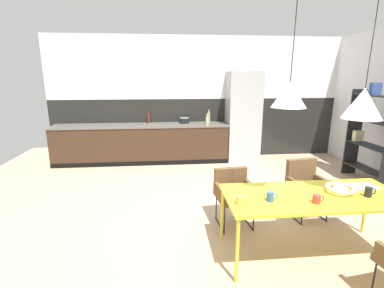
% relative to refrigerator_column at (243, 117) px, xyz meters
% --- Properties ---
extents(ground_plane, '(9.21, 9.21, 0.00)m').
position_rel_refrigerator_column_xyz_m(ground_plane, '(-0.99, -3.01, -1.05)').
color(ground_plane, tan).
extents(back_wall_splashback_dark, '(7.08, 0.12, 1.45)m').
position_rel_refrigerator_column_xyz_m(back_wall_splashback_dark, '(-0.99, 0.36, -0.32)').
color(back_wall_splashback_dark, black).
rests_on(back_wall_splashback_dark, ground).
extents(back_wall_panel_upper, '(7.08, 0.12, 1.45)m').
position_rel_refrigerator_column_xyz_m(back_wall_panel_upper, '(-0.99, 0.36, 1.13)').
color(back_wall_panel_upper, silver).
rests_on(back_wall_panel_upper, back_wall_splashback_dark).
extents(kitchen_counter, '(4.02, 0.63, 0.90)m').
position_rel_refrigerator_column_xyz_m(kitchen_counter, '(-2.39, -0.00, -0.60)').
color(kitchen_counter, '#3A271A').
rests_on(kitchen_counter, ground).
extents(refrigerator_column, '(0.75, 0.60, 2.09)m').
position_rel_refrigerator_column_xyz_m(refrigerator_column, '(0.00, 0.00, 0.00)').
color(refrigerator_column, '#ADAFB2').
rests_on(refrigerator_column, ground).
extents(dining_table, '(1.94, 0.80, 0.73)m').
position_rel_refrigerator_column_xyz_m(dining_table, '(-0.23, -3.69, -0.35)').
color(dining_table, gold).
rests_on(dining_table, ground).
extents(armchair_near_window, '(0.53, 0.51, 0.75)m').
position_rel_refrigerator_column_xyz_m(armchair_near_window, '(-0.93, -2.91, -0.55)').
color(armchair_near_window, brown).
rests_on(armchair_near_window, ground).
extents(armchair_head_of_table, '(0.54, 0.53, 0.81)m').
position_rel_refrigerator_column_xyz_m(armchair_head_of_table, '(0.16, -2.78, -0.54)').
color(armchair_head_of_table, brown).
rests_on(armchair_head_of_table, ground).
extents(fruit_bowl, '(0.31, 0.31, 0.07)m').
position_rel_refrigerator_column_xyz_m(fruit_bowl, '(0.08, -3.66, -0.26)').
color(fruit_bowl, silver).
rests_on(fruit_bowl, dining_table).
extents(open_book, '(0.28, 0.20, 0.02)m').
position_rel_refrigerator_column_xyz_m(open_book, '(0.47, -3.53, -0.31)').
color(open_book, white).
rests_on(open_book, dining_table).
extents(mug_tall_blue, '(0.12, 0.08, 0.09)m').
position_rel_refrigerator_column_xyz_m(mug_tall_blue, '(-1.09, -3.83, -0.27)').
color(mug_tall_blue, gold).
rests_on(mug_tall_blue, dining_table).
extents(mug_glass_clear, '(0.12, 0.08, 0.09)m').
position_rel_refrigerator_column_xyz_m(mug_glass_clear, '(-0.31, -3.88, -0.27)').
color(mug_glass_clear, '#B23D33').
rests_on(mug_glass_clear, dining_table).
extents(mug_white_ceramic, '(0.12, 0.07, 0.10)m').
position_rel_refrigerator_column_xyz_m(mug_white_ceramic, '(-0.76, -3.80, -0.26)').
color(mug_white_ceramic, '#335B93').
rests_on(mug_white_ceramic, dining_table).
extents(mug_short_terracotta, '(0.12, 0.07, 0.11)m').
position_rel_refrigerator_column_xyz_m(mug_short_terracotta, '(0.32, -3.79, -0.26)').
color(mug_short_terracotta, black).
rests_on(mug_short_terracotta, dining_table).
extents(cooking_pot, '(0.23, 0.23, 0.16)m').
position_rel_refrigerator_column_xyz_m(cooking_pot, '(-1.39, 0.10, -0.08)').
color(cooking_pot, black).
rests_on(cooking_pot, kitchen_counter).
extents(bottle_spice_small, '(0.06, 0.06, 0.26)m').
position_rel_refrigerator_column_xyz_m(bottle_spice_small, '(-0.89, -0.21, -0.05)').
color(bottle_spice_small, tan).
rests_on(bottle_spice_small, kitchen_counter).
extents(bottle_oil_tall, '(0.07, 0.07, 0.32)m').
position_rel_refrigerator_column_xyz_m(bottle_oil_tall, '(-0.81, 0.05, -0.02)').
color(bottle_oil_tall, tan).
rests_on(bottle_oil_tall, kitchen_counter).
extents(bottle_vinegar_dark, '(0.06, 0.06, 0.31)m').
position_rel_refrigerator_column_xyz_m(bottle_vinegar_dark, '(-2.23, 0.19, -0.03)').
color(bottle_vinegar_dark, maroon).
rests_on(bottle_vinegar_dark, kitchen_counter).
extents(open_shelf_unit, '(0.30, 1.02, 1.87)m').
position_rel_refrigerator_column_xyz_m(open_shelf_unit, '(1.98, -1.67, -0.09)').
color(open_shelf_unit, black).
rests_on(open_shelf_unit, ground).
extents(pendant_lamp_over_table_near, '(0.34, 0.34, 1.16)m').
position_rel_refrigerator_column_xyz_m(pendant_lamp_over_table_near, '(-0.62, -3.71, 0.77)').
color(pendant_lamp_over_table_near, black).
extents(pendant_lamp_over_table_far, '(0.38, 0.38, 1.29)m').
position_rel_refrigerator_column_xyz_m(pendant_lamp_over_table_far, '(0.16, -3.71, 0.67)').
color(pendant_lamp_over_table_far, black).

